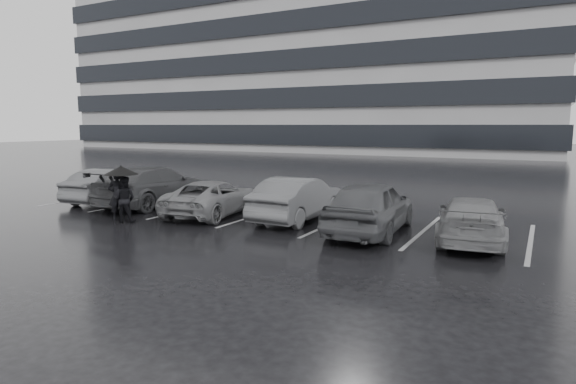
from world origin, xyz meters
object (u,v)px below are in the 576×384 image
at_px(car_west_c, 155,186).
at_px(car_east, 471,219).
at_px(pedestrian_right, 124,199).
at_px(car_main, 370,206).
at_px(pedestrian_left, 118,196).
at_px(car_west_d, 110,185).
at_px(car_west_a, 298,199).
at_px(car_west_b, 213,198).

height_order(car_west_c, car_east, car_west_c).
relative_size(car_east, pedestrian_right, 2.80).
xyz_separation_m(car_main, pedestrian_left, (-7.73, -2.16, 0.05)).
distance_m(car_main, car_west_d, 11.03).
height_order(pedestrian_left, pedestrian_right, pedestrian_left).
height_order(car_west_a, car_west_c, car_west_c).
distance_m(pedestrian_left, pedestrian_right, 0.36).
xyz_separation_m(car_west_a, car_west_b, (-3.01, -0.57, -0.11)).
bearing_deg(pedestrian_right, car_west_a, -171.53).
relative_size(car_west_a, pedestrian_left, 2.62).
bearing_deg(car_east, car_west_b, -6.48).
bearing_deg(pedestrian_left, pedestrian_right, 132.13).
height_order(car_west_c, pedestrian_left, pedestrian_left).
bearing_deg(car_west_b, car_west_a, -177.58).
distance_m(car_main, pedestrian_right, 7.71).
xyz_separation_m(car_main, car_west_d, (-11.02, 0.45, -0.10)).
bearing_deg(car_east, pedestrian_right, 6.53).
distance_m(car_east, pedestrian_right, 10.37).
relative_size(car_west_b, car_east, 1.04).
relative_size(car_west_a, car_west_c, 0.83).
relative_size(car_west_b, car_west_d, 1.06).
bearing_deg(car_west_d, car_main, 170.31).
distance_m(car_west_d, pedestrian_right, 4.52).
xyz_separation_m(car_west_a, pedestrian_right, (-4.70, -2.93, 0.03)).
height_order(car_west_a, car_east, car_west_a).
distance_m(car_west_a, pedestrian_right, 5.54).
bearing_deg(pedestrian_left, car_east, 155.25).
xyz_separation_m(car_west_b, pedestrian_right, (-1.70, -2.36, 0.14)).
relative_size(car_west_b, pedestrian_left, 2.63).
bearing_deg(car_west_c, car_main, 174.47).
bearing_deg(car_west_b, pedestrian_right, 46.05).
bearing_deg(car_west_a, pedestrian_left, 29.17).
height_order(car_west_c, pedestrian_right, car_west_c).
bearing_deg(car_west_c, car_east, 176.72).
xyz_separation_m(car_west_b, car_west_c, (-3.13, 0.53, 0.15)).
distance_m(car_west_c, car_east, 11.52).
height_order(car_west_d, pedestrian_right, pedestrian_right).
height_order(car_west_b, car_west_d, car_west_d).
relative_size(car_west_d, pedestrian_left, 2.49).
relative_size(car_west_a, car_west_d, 1.05).
relative_size(car_west_c, car_west_d, 1.27).
xyz_separation_m(car_main, car_west_b, (-5.68, 0.14, -0.17)).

